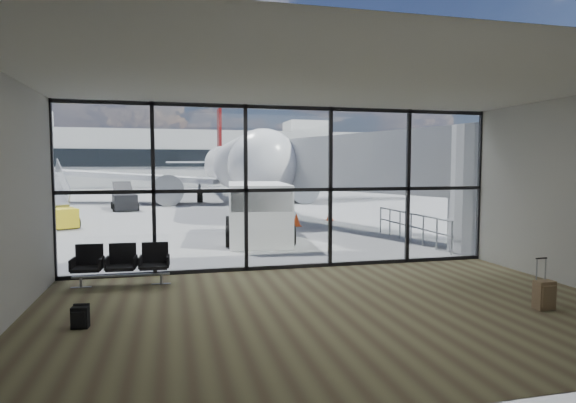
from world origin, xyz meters
name	(u,v)px	position (x,y,z in m)	size (l,w,h in m)	color
ground	(201,193)	(0.00, 40.00, 0.00)	(220.00, 220.00, 0.00)	slate
lounge_shell	(353,178)	(0.00, -4.80, 2.65)	(12.02, 8.01, 4.51)	brown
glass_curtain_wall	(289,188)	(0.00, 0.00, 2.25)	(12.10, 0.12, 4.50)	white
jet_bridge	(358,168)	(4.90, 7.07, 2.76)	(8.00, 16.50, 4.33)	#A4A6A9
apron_railing	(411,223)	(5.60, 3.50, 0.72)	(0.06, 5.46, 1.11)	gray
far_terminal	(187,157)	(-0.59, 61.97, 4.21)	(80.00, 12.20, 11.00)	#B0B1AC
tree_3	(16,155)	(-27.00, 72.00, 4.63)	(4.95, 4.95, 7.12)	#382619
tree_4	(56,151)	(-21.00, 72.00, 5.25)	(5.61, 5.61, 8.07)	#382619
tree_5	(96,148)	(-15.00, 72.00, 5.88)	(6.27, 6.27, 9.03)	#382619
seating_row	(122,262)	(-4.34, -0.82, 0.55)	(2.24, 0.73, 0.99)	gray
backpack	(80,317)	(-4.76, -3.96, 0.21)	(0.30, 0.29, 0.43)	black
suitcase	(545,295)	(3.99, -4.97, 0.31)	(0.38, 0.29, 1.03)	#7F6546
airliner	(233,166)	(1.85, 26.67, 2.86)	(31.49, 36.45, 9.39)	silver
service_van	(258,211)	(0.09, 5.39, 1.13)	(2.92, 5.27, 2.19)	silver
belt_loader	(124,201)	(-6.12, 20.20, 0.61)	(1.97, 4.09, 1.81)	black
mobile_stairs	(50,214)	(-8.68, 11.63, 0.61)	(3.02, 3.99, 2.56)	gold
traffic_cone_b	(296,220)	(2.64, 9.19, 0.29)	(0.43, 0.43, 0.62)	#FB430D
traffic_cone_c	(330,215)	(5.00, 11.22, 0.27)	(0.39, 0.39, 0.56)	red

